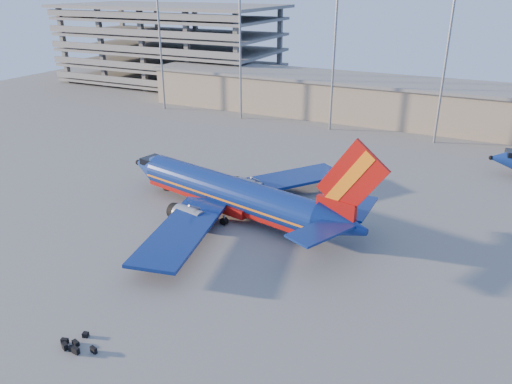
% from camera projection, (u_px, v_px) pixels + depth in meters
% --- Properties ---
extents(ground, '(220.00, 220.00, 0.00)m').
position_uv_depth(ground, '(248.00, 229.00, 59.56)').
color(ground, slate).
rests_on(ground, ground).
extents(terminal_building, '(122.00, 16.00, 8.50)m').
position_uv_depth(terminal_building, '(420.00, 103.00, 101.80)').
color(terminal_building, '#9C8C6B').
rests_on(terminal_building, ground).
extents(parking_garage, '(62.00, 32.00, 21.40)m').
position_uv_depth(parking_garage, '(171.00, 41.00, 141.34)').
color(parking_garage, slate).
rests_on(parking_garage, ground).
extents(light_mast_row, '(101.60, 1.60, 28.65)m').
position_uv_depth(light_mast_row, '(389.00, 41.00, 88.74)').
color(light_mast_row, gray).
rests_on(light_mast_row, ground).
extents(aircraft_main, '(38.23, 36.38, 13.10)m').
position_uv_depth(aircraft_main, '(235.00, 195.00, 62.04)').
color(aircraft_main, navy).
rests_on(aircraft_main, ground).
extents(luggage_pile, '(3.54, 2.39, 0.54)m').
position_uv_depth(luggage_pile, '(76.00, 345.00, 40.19)').
color(luggage_pile, black).
rests_on(luggage_pile, ground).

